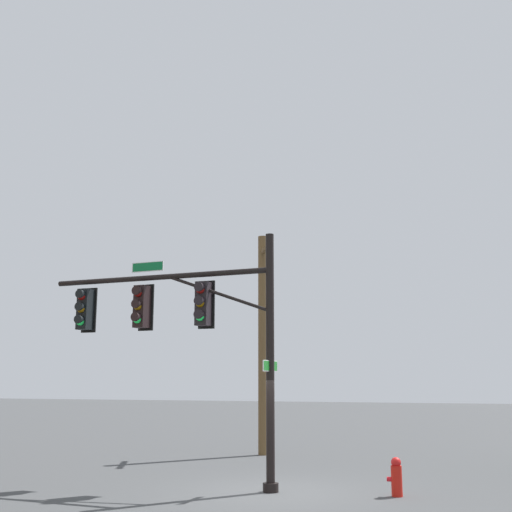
# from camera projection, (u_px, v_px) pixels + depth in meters

# --- Properties ---
(ground_plane) EXTENTS (120.00, 120.00, 0.00)m
(ground_plane) POSITION_uv_depth(u_px,v_px,m) (271.00, 492.00, 14.53)
(ground_plane) COLOR #404142
(signal_pole_assembly) EXTENTS (6.40, 1.01, 6.02)m
(signal_pole_assembly) POSITION_uv_depth(u_px,v_px,m) (177.00, 318.00, 16.19)
(signal_pole_assembly) COLOR black
(signal_pole_assembly) RESTS_ON ground_plane
(utility_pole) EXTENTS (0.84, 1.69, 7.62)m
(utility_pole) POSITION_uv_depth(u_px,v_px,m) (263.00, 339.00, 22.45)
(utility_pole) COLOR brown
(utility_pole) RESTS_ON ground_plane
(fire_hydrant) EXTENTS (0.33, 0.24, 0.83)m
(fire_hydrant) POSITION_uv_depth(u_px,v_px,m) (396.00, 477.00, 14.05)
(fire_hydrant) COLOR red
(fire_hydrant) RESTS_ON ground_plane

